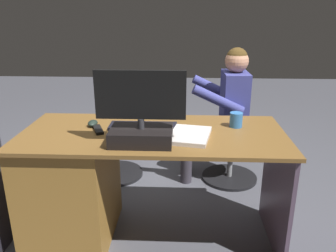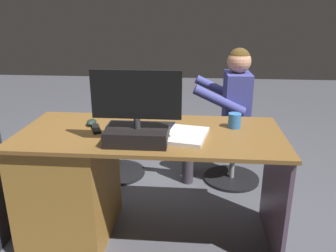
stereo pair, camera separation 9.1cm
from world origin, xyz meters
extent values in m
plane|color=#4E4E57|center=(0.00, 0.00, 0.00)|extent=(10.00, 10.00, 0.00)
cube|color=brown|center=(0.00, 0.45, 0.73)|extent=(1.60, 0.71, 0.02)
cube|color=olive|center=(0.53, 0.45, 0.36)|extent=(0.51, 0.65, 0.72)
cube|color=#584658|center=(-0.78, 0.45, 0.36)|extent=(0.02, 0.64, 0.72)
cube|color=black|center=(0.05, 0.62, 0.79)|extent=(0.34, 0.23, 0.08)
cylinder|color=#333338|center=(0.05, 0.62, 0.86)|extent=(0.04, 0.04, 0.06)
cube|color=black|center=(0.05, 0.62, 1.02)|extent=(0.49, 0.02, 0.26)
cube|color=#19598C|center=(0.05, 0.61, 1.02)|extent=(0.45, 0.00, 0.24)
cube|color=black|center=(0.07, 0.37, 0.75)|extent=(0.42, 0.14, 0.02)
ellipsoid|color=#1E2B24|center=(0.39, 0.35, 0.76)|extent=(0.06, 0.10, 0.04)
cylinder|color=#3372BF|center=(-0.51, 0.33, 0.79)|extent=(0.08, 0.08, 0.09)
cube|color=black|center=(0.33, 0.45, 0.75)|extent=(0.10, 0.16, 0.02)
cube|color=silver|center=(-0.22, 0.53, 0.76)|extent=(0.27, 0.34, 0.02)
cylinder|color=black|center=(0.43, -0.42, 0.01)|extent=(0.50, 0.50, 0.03)
cylinder|color=gray|center=(0.43, -0.42, 0.20)|extent=(0.04, 0.04, 0.35)
cylinder|color=#3A3848|center=(0.43, -0.42, 0.40)|extent=(0.38, 0.38, 0.06)
ellipsoid|color=#CEA690|center=(0.43, -0.42, 0.54)|extent=(0.20, 0.17, 0.21)
sphere|color=#CEA690|center=(0.43, -0.42, 0.70)|extent=(0.15, 0.15, 0.15)
sphere|color=beige|center=(0.43, -0.49, 0.69)|extent=(0.06, 0.06, 0.06)
sphere|color=#CEA690|center=(0.38, -0.42, 0.76)|extent=(0.06, 0.06, 0.06)
sphere|color=#CEA690|center=(0.49, -0.42, 0.76)|extent=(0.06, 0.06, 0.06)
cylinder|color=#CEA690|center=(0.33, -0.46, 0.58)|extent=(0.06, 0.16, 0.11)
cylinder|color=#CEA690|center=(0.53, -0.46, 0.58)|extent=(0.06, 0.16, 0.11)
cylinder|color=#CEA690|center=(0.38, -0.53, 0.47)|extent=(0.07, 0.13, 0.07)
cylinder|color=#CEA690|center=(0.48, -0.53, 0.47)|extent=(0.07, 0.13, 0.07)
cylinder|color=black|center=(-0.61, -0.39, 0.01)|extent=(0.49, 0.49, 0.03)
cylinder|color=gray|center=(-0.61, -0.39, 0.20)|extent=(0.04, 0.04, 0.35)
cylinder|color=#53484C|center=(-0.61, -0.39, 0.40)|extent=(0.37, 0.37, 0.06)
cube|color=#3F428F|center=(-0.61, -0.39, 0.70)|extent=(0.21, 0.33, 0.53)
sphere|color=tan|center=(-0.61, -0.39, 1.05)|extent=(0.19, 0.19, 0.19)
sphere|color=#503A1A|center=(-0.61, -0.39, 1.07)|extent=(0.18, 0.18, 0.18)
cylinder|color=#3F428F|center=(-0.45, -0.20, 0.78)|extent=(0.42, 0.09, 0.25)
cylinder|color=#3F428F|center=(-0.46, -0.59, 0.78)|extent=(0.42, 0.09, 0.25)
cylinder|color=#3B3641|center=(-0.41, -0.31, 0.45)|extent=(0.39, 0.12, 0.11)
cylinder|color=#3B3641|center=(-0.22, -0.31, 0.22)|extent=(0.10, 0.10, 0.43)
cylinder|color=#3B3641|center=(-0.41, -0.49, 0.45)|extent=(0.39, 0.12, 0.11)
cylinder|color=#3B3641|center=(-0.22, -0.49, 0.22)|extent=(0.10, 0.10, 0.43)
camera|label=1|loc=(-0.18, 2.38, 1.46)|focal=36.52mm
camera|label=2|loc=(-0.27, 2.37, 1.46)|focal=36.52mm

